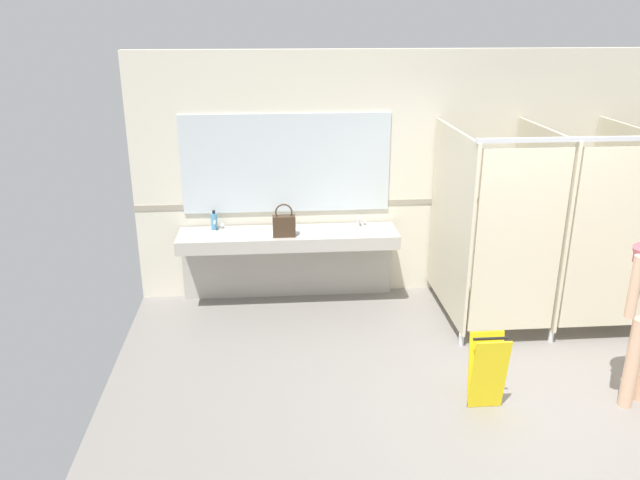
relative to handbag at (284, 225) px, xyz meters
The scene contains 9 objects.
ground_plane 3.02m from the handbag, 44.45° to the right, with size 7.25×5.41×0.10m, color gray.
wall_back 2.12m from the handbag, 13.07° to the left, with size 7.25×0.12×2.68m, color beige.
wall_back_tile_band 2.07m from the handbag, 11.35° to the left, with size 7.25×0.01×0.06m, color #9E937F.
vanity_counter 0.41m from the handbag, 78.03° to the left, with size 2.32×0.52×0.94m.
mirror_panel 0.68m from the handbag, 83.62° to the left, with size 2.22×0.02×1.06m, color silver.
bathroom_stalls 3.05m from the handbag, ahead, with size 2.74×1.39×2.01m.
handbag is the anchor object (origin of this frame).
soap_dispenser 0.79m from the handbag, 158.79° to the left, with size 0.07×0.07×0.21m.
wet_floor_sign 2.56m from the handbag, 51.24° to the right, with size 0.28×0.19×0.64m.
Camera 1 is at (-2.16, -4.18, 3.02)m, focal length 35.29 mm.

